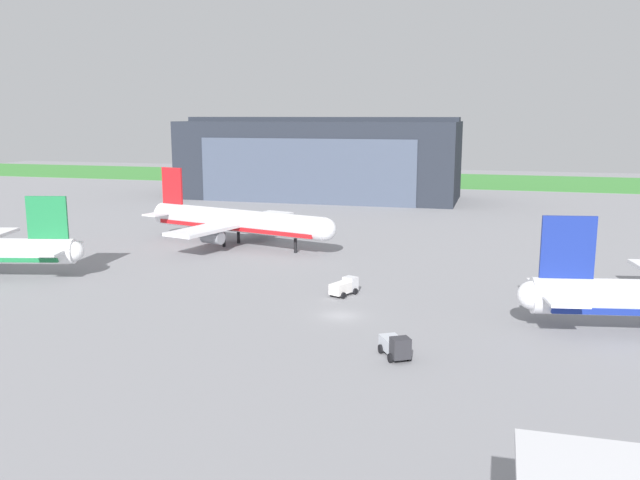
% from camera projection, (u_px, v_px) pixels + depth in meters
% --- Properties ---
extents(ground_plane, '(440.00, 440.00, 0.00)m').
position_uv_depth(ground_plane, '(340.00, 316.00, 78.63)').
color(ground_plane, gray).
extents(grass_field_strip, '(440.00, 56.00, 0.08)m').
position_uv_depth(grass_field_strip, '(451.00, 180.00, 240.57)').
color(grass_field_strip, '#3F8C3A').
rests_on(grass_field_strip, ground_plane).
extents(maintenance_hangar, '(77.44, 28.88, 22.79)m').
position_uv_depth(maintenance_hangar, '(319.00, 159.00, 188.60)').
color(maintenance_hangar, '#232833').
rests_on(maintenance_hangar, ground_plane).
extents(airliner_far_right, '(38.85, 31.09, 13.55)m').
position_uv_depth(airliner_far_right, '(238.00, 222.00, 119.94)').
color(airliner_far_right, silver).
rests_on(airliner_far_right, ground_plane).
extents(fuel_bowser, '(3.74, 4.67, 2.43)m').
position_uv_depth(fuel_bowser, '(395.00, 346.00, 64.91)').
color(fuel_bowser, '#2D2D33').
rests_on(fuel_bowser, ground_plane).
extents(ops_van, '(3.32, 4.66, 2.21)m').
position_uv_depth(ops_van, '(344.00, 287.00, 87.45)').
color(ops_van, silver).
rests_on(ops_van, ground_plane).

